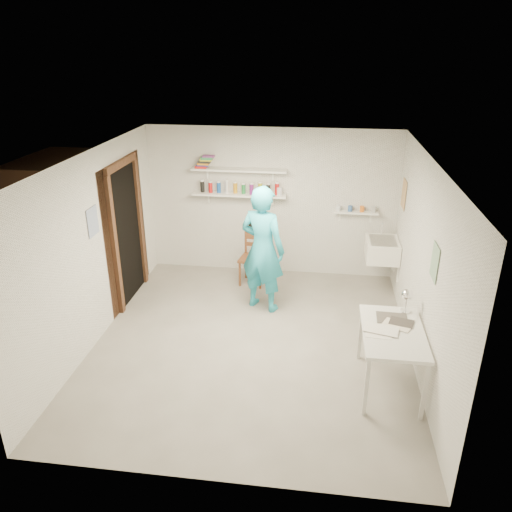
# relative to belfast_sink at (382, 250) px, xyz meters

# --- Properties ---
(floor) EXTENTS (4.00, 4.50, 0.02)m
(floor) POSITION_rel_belfast_sink_xyz_m (-1.75, -1.70, -0.71)
(floor) COLOR slate
(floor) RESTS_ON ground
(ceiling) EXTENTS (4.00, 4.50, 0.02)m
(ceiling) POSITION_rel_belfast_sink_xyz_m (-1.75, -1.70, 1.71)
(ceiling) COLOR silver
(ceiling) RESTS_ON wall_back
(wall_back) EXTENTS (4.00, 0.02, 2.40)m
(wall_back) POSITION_rel_belfast_sink_xyz_m (-1.75, 0.56, 0.50)
(wall_back) COLOR silver
(wall_back) RESTS_ON ground
(wall_front) EXTENTS (4.00, 0.02, 2.40)m
(wall_front) POSITION_rel_belfast_sink_xyz_m (-1.75, -3.96, 0.50)
(wall_front) COLOR silver
(wall_front) RESTS_ON ground
(wall_left) EXTENTS (0.02, 4.50, 2.40)m
(wall_left) POSITION_rel_belfast_sink_xyz_m (-3.76, -1.70, 0.50)
(wall_left) COLOR silver
(wall_left) RESTS_ON ground
(wall_right) EXTENTS (0.02, 4.50, 2.40)m
(wall_right) POSITION_rel_belfast_sink_xyz_m (0.26, -1.70, 0.50)
(wall_right) COLOR silver
(wall_right) RESTS_ON ground
(doorway_recess) EXTENTS (0.02, 0.90, 2.00)m
(doorway_recess) POSITION_rel_belfast_sink_xyz_m (-3.74, -0.65, 0.30)
(doorway_recess) COLOR black
(doorway_recess) RESTS_ON wall_left
(corridor_box) EXTENTS (1.40, 1.50, 2.10)m
(corridor_box) POSITION_rel_belfast_sink_xyz_m (-4.45, -0.65, 0.35)
(corridor_box) COLOR brown
(corridor_box) RESTS_ON ground
(door_lintel) EXTENTS (0.06, 1.05, 0.10)m
(door_lintel) POSITION_rel_belfast_sink_xyz_m (-3.72, -0.65, 1.35)
(door_lintel) COLOR brown
(door_lintel) RESTS_ON wall_left
(door_jamb_near) EXTENTS (0.06, 0.10, 2.00)m
(door_jamb_near) POSITION_rel_belfast_sink_xyz_m (-3.72, -1.15, 0.30)
(door_jamb_near) COLOR brown
(door_jamb_near) RESTS_ON ground
(door_jamb_far) EXTENTS (0.06, 0.10, 2.00)m
(door_jamb_far) POSITION_rel_belfast_sink_xyz_m (-3.72, -0.15, 0.30)
(door_jamb_far) COLOR brown
(door_jamb_far) RESTS_ON ground
(shelf_lower) EXTENTS (1.50, 0.22, 0.03)m
(shelf_lower) POSITION_rel_belfast_sink_xyz_m (-2.25, 0.43, 0.65)
(shelf_lower) COLOR white
(shelf_lower) RESTS_ON wall_back
(shelf_upper) EXTENTS (1.50, 0.22, 0.03)m
(shelf_upper) POSITION_rel_belfast_sink_xyz_m (-2.25, 0.43, 1.05)
(shelf_upper) COLOR white
(shelf_upper) RESTS_ON wall_back
(ledge_shelf) EXTENTS (0.70, 0.14, 0.03)m
(ledge_shelf) POSITION_rel_belfast_sink_xyz_m (-0.40, 0.47, 0.42)
(ledge_shelf) COLOR white
(ledge_shelf) RESTS_ON wall_back
(poster_left) EXTENTS (0.01, 0.28, 0.36)m
(poster_left) POSITION_rel_belfast_sink_xyz_m (-3.74, -1.65, 0.85)
(poster_left) COLOR #334C7F
(poster_left) RESTS_ON wall_left
(poster_right_a) EXTENTS (0.01, 0.34, 0.42)m
(poster_right_a) POSITION_rel_belfast_sink_xyz_m (0.24, 0.10, 0.85)
(poster_right_a) COLOR #995933
(poster_right_a) RESTS_ON wall_right
(poster_right_b) EXTENTS (0.01, 0.30, 0.38)m
(poster_right_b) POSITION_rel_belfast_sink_xyz_m (0.24, -2.25, 0.80)
(poster_right_b) COLOR #3F724C
(poster_right_b) RESTS_ON wall_right
(belfast_sink) EXTENTS (0.48, 0.60, 0.30)m
(belfast_sink) POSITION_rel_belfast_sink_xyz_m (0.00, 0.00, 0.00)
(belfast_sink) COLOR white
(belfast_sink) RESTS_ON wall_right
(man) EXTENTS (0.79, 0.66, 1.83)m
(man) POSITION_rel_belfast_sink_xyz_m (-1.73, -0.74, 0.22)
(man) COLOR #26A6C2
(man) RESTS_ON ground
(wall_clock) EXTENTS (0.32, 0.16, 0.33)m
(wall_clock) POSITION_rel_belfast_sink_xyz_m (-1.82, -0.54, 0.52)
(wall_clock) COLOR beige
(wall_clock) RESTS_ON man
(wooden_chair) EXTENTS (0.45, 0.44, 0.85)m
(wooden_chair) POSITION_rel_belfast_sink_xyz_m (-1.97, 0.01, -0.27)
(wooden_chair) COLOR brown
(wooden_chair) RESTS_ON ground
(work_table) EXTENTS (0.66, 1.09, 0.73)m
(work_table) POSITION_rel_belfast_sink_xyz_m (-0.11, -2.38, -0.34)
(work_table) COLOR silver
(work_table) RESTS_ON ground
(desk_lamp) EXTENTS (0.14, 0.14, 0.14)m
(desk_lamp) POSITION_rel_belfast_sink_xyz_m (0.07, -1.94, 0.25)
(desk_lamp) COLOR white
(desk_lamp) RESTS_ON work_table
(spray_cans) EXTENTS (1.32, 0.06, 0.17)m
(spray_cans) POSITION_rel_belfast_sink_xyz_m (-2.25, 0.43, 0.75)
(spray_cans) COLOR black
(spray_cans) RESTS_ON shelf_lower
(book_stack) EXTENTS (0.30, 0.14, 0.20)m
(book_stack) POSITION_rel_belfast_sink_xyz_m (-2.79, 0.43, 1.16)
(book_stack) COLOR red
(book_stack) RESTS_ON shelf_upper
(ledge_pots) EXTENTS (0.48, 0.07, 0.09)m
(ledge_pots) POSITION_rel_belfast_sink_xyz_m (-0.40, 0.47, 0.48)
(ledge_pots) COLOR silver
(ledge_pots) RESTS_ON ledge_shelf
(papers) EXTENTS (0.30, 0.22, 0.02)m
(papers) POSITION_rel_belfast_sink_xyz_m (-0.11, -2.38, 0.04)
(papers) COLOR silver
(papers) RESTS_ON work_table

